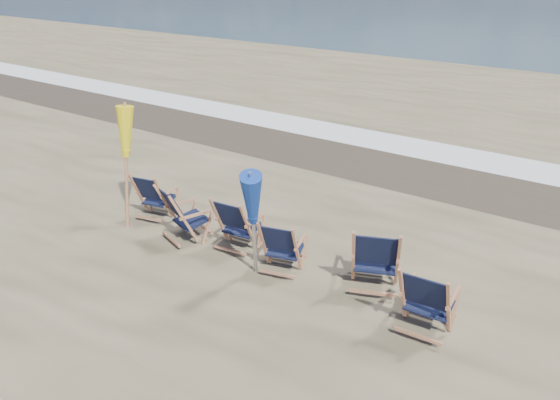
% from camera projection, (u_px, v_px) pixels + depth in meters
% --- Properties ---
extents(surf_foam, '(200.00, 1.40, 0.01)m').
position_uv_depth(surf_foam, '(420.00, 148.00, 13.38)').
color(surf_foam, silver).
rests_on(surf_foam, ground).
extents(wet_sand_strip, '(200.00, 2.60, 0.00)m').
position_uv_depth(wet_sand_strip, '(395.00, 166.00, 12.26)').
color(wet_sand_strip, '#42362A').
rests_on(wet_sand_strip, ground).
extents(beach_chair_0, '(0.72, 0.78, 0.93)m').
position_uv_depth(beach_chair_0, '(163.00, 199.00, 9.50)').
color(beach_chair_0, black).
rests_on(beach_chair_0, ground).
extents(beach_chair_1, '(0.85, 0.90, 1.00)m').
position_uv_depth(beach_chair_1, '(184.00, 222.00, 8.63)').
color(beach_chair_1, black).
rests_on(beach_chair_1, ground).
extents(beach_chair_2, '(0.69, 0.76, 0.98)m').
position_uv_depth(beach_chair_2, '(248.00, 229.00, 8.43)').
color(beach_chair_2, black).
rests_on(beach_chair_2, ground).
extents(beach_chair_3, '(0.73, 0.79, 0.92)m').
position_uv_depth(beach_chair_3, '(296.00, 251.00, 7.85)').
color(beach_chair_3, black).
rests_on(beach_chair_3, ground).
extents(beach_chair_4, '(0.93, 0.98, 1.08)m').
position_uv_depth(beach_chair_4, '(398.00, 264.00, 7.40)').
color(beach_chair_4, black).
rests_on(beach_chair_4, ground).
extents(beach_chair_5, '(0.69, 0.77, 1.02)m').
position_uv_depth(beach_chair_5, '(448.00, 311.00, 6.47)').
color(beach_chair_5, black).
rests_on(beach_chair_5, ground).
extents(umbrella_yellow, '(0.30, 0.30, 2.10)m').
position_uv_depth(umbrella_yellow, '(122.00, 139.00, 8.99)').
color(umbrella_yellow, '#AA6D4C').
rests_on(umbrella_yellow, ground).
extents(umbrella_blue, '(0.30, 0.30, 1.94)m').
position_uv_depth(umbrella_blue, '(253.00, 193.00, 7.35)').
color(umbrella_blue, '#A5A5AD').
rests_on(umbrella_blue, ground).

